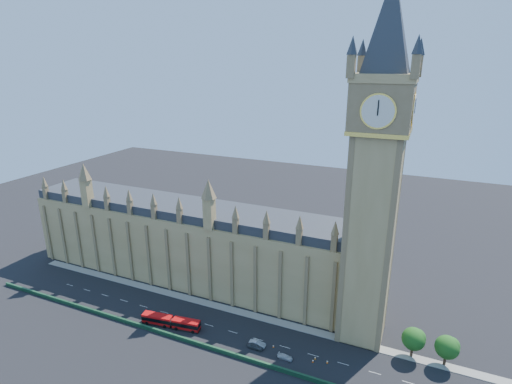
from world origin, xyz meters
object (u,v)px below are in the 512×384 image
at_px(car_silver, 257,344).
at_px(car_white, 285,357).
at_px(red_bus, 171,322).
at_px(car_grey, 255,346).

height_order(car_silver, car_white, car_silver).
xyz_separation_m(red_bus, car_grey, (26.71, 1.17, -0.87)).
xyz_separation_m(red_bus, car_white, (35.50, 0.59, -1.03)).
height_order(red_bus, car_grey, red_bus).
distance_m(red_bus, car_silver, 26.89).
relative_size(red_bus, car_silver, 3.91).
xyz_separation_m(red_bus, car_silver, (26.78, 2.30, -0.85)).
height_order(car_grey, car_silver, car_silver).
bearing_deg(car_silver, red_bus, 93.12).
bearing_deg(car_silver, car_white, -102.91).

